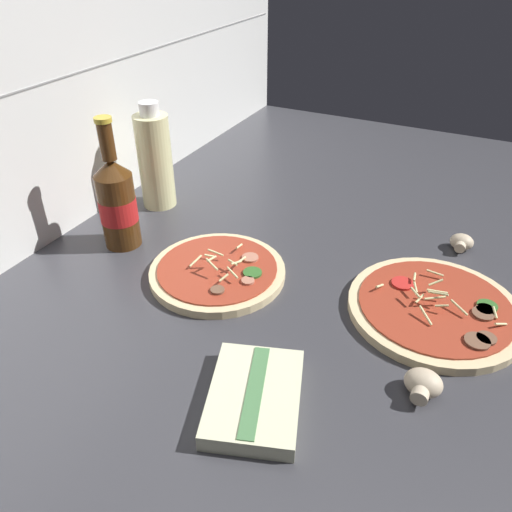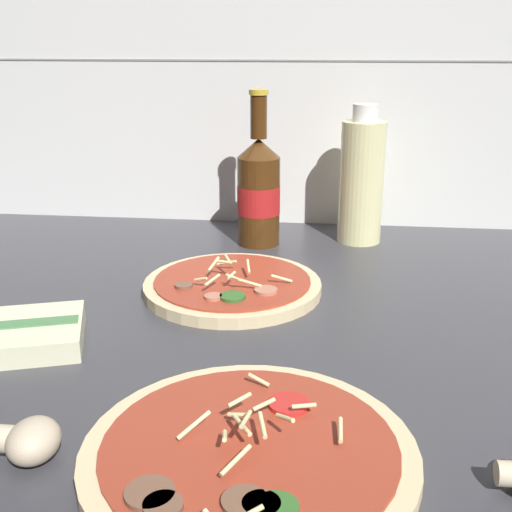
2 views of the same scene
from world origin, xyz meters
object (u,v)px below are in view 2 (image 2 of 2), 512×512
at_px(pizza_near, 249,454).
at_px(beer_bottle, 259,190).
at_px(oil_bottle, 362,180).
at_px(dish_towel, 9,336).
at_px(pizza_far, 232,286).
at_px(mushroom_right, 30,440).

xyz_separation_m(pizza_near, beer_bottle, (-0.05, 0.55, 0.08)).
bearing_deg(oil_bottle, dish_towel, -132.63).
bearing_deg(dish_towel, beer_bottle, 59.72).
height_order(pizza_far, oil_bottle, oil_bottle).
height_order(pizza_far, dish_towel, pizza_far).
distance_m(pizza_far, oil_bottle, 0.31).
xyz_separation_m(pizza_near, mushroom_right, (-0.17, -0.01, 0.01)).
xyz_separation_m(beer_bottle, mushroom_right, (-0.12, -0.57, -0.07)).
distance_m(mushroom_right, dish_towel, 0.21).
bearing_deg(pizza_near, beer_bottle, 95.45).
bearing_deg(beer_bottle, dish_towel, -120.28).
distance_m(beer_bottle, mushroom_right, 0.58).
bearing_deg(dish_towel, pizza_near, -31.23).
bearing_deg(pizza_near, oil_bottle, 79.74).
relative_size(beer_bottle, mushroom_right, 4.73).
height_order(mushroom_right, dish_towel, mushroom_right).
relative_size(pizza_far, mushroom_right, 4.53).
distance_m(pizza_near, oil_bottle, 0.60).
bearing_deg(beer_bottle, mushroom_right, -101.61).
bearing_deg(pizza_far, pizza_near, -79.50).
height_order(beer_bottle, oil_bottle, beer_bottle).
xyz_separation_m(pizza_far, mushroom_right, (-0.11, -0.36, 0.01)).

